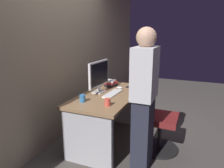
{
  "coord_description": "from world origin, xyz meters",
  "views": [
    {
      "loc": [
        -2.64,
        -1.14,
        1.6
      ],
      "look_at": [
        0.0,
        -0.05,
        0.87
      ],
      "focal_mm": 33.93,
      "sensor_mm": 36.0,
      "label": 1
    }
  ],
  "objects_px": {
    "desk": "(109,109)",
    "person_at_desk": "(144,99)",
    "cell_phone": "(131,87)",
    "cup_by_monitor": "(82,98)",
    "book_stack": "(111,83)",
    "keyboard": "(113,93)",
    "mouse": "(119,88)",
    "cup_near_keyboard": "(108,102)",
    "monitor": "(99,75)",
    "office_chair": "(156,120)"
  },
  "relations": [
    {
      "from": "desk",
      "to": "person_at_desk",
      "type": "distance_m",
      "value": 0.79
    },
    {
      "from": "cell_phone",
      "to": "desk",
      "type": "bearing_deg",
      "value": 150.07
    },
    {
      "from": "cup_by_monitor",
      "to": "book_stack",
      "type": "xyz_separation_m",
      "value": [
        0.83,
        -0.04,
        0.01
      ]
    },
    {
      "from": "keyboard",
      "to": "mouse",
      "type": "relative_size",
      "value": 4.3
    },
    {
      "from": "person_at_desk",
      "to": "cup_near_keyboard",
      "type": "xyz_separation_m",
      "value": [
        -0.07,
        0.42,
        -0.07
      ]
    },
    {
      "from": "monitor",
      "to": "cell_phone",
      "type": "xyz_separation_m",
      "value": [
        0.42,
        -0.35,
        -0.25
      ]
    },
    {
      "from": "monitor",
      "to": "mouse",
      "type": "bearing_deg",
      "value": -35.96
    },
    {
      "from": "cup_near_keyboard",
      "to": "cup_by_monitor",
      "type": "distance_m",
      "value": 0.35
    },
    {
      "from": "cup_near_keyboard",
      "to": "book_stack",
      "type": "relative_size",
      "value": 0.4
    },
    {
      "from": "office_chair",
      "to": "cup_by_monitor",
      "type": "distance_m",
      "value": 1.03
    },
    {
      "from": "monitor",
      "to": "cup_near_keyboard",
      "type": "relative_size",
      "value": 5.83
    },
    {
      "from": "cup_near_keyboard",
      "to": "cell_phone",
      "type": "distance_m",
      "value": 0.9
    },
    {
      "from": "person_at_desk",
      "to": "cup_by_monitor",
      "type": "bearing_deg",
      "value": 94.31
    },
    {
      "from": "mouse",
      "to": "cup_by_monitor",
      "type": "distance_m",
      "value": 0.78
    },
    {
      "from": "mouse",
      "to": "cell_phone",
      "type": "bearing_deg",
      "value": -45.69
    },
    {
      "from": "keyboard",
      "to": "cup_near_keyboard",
      "type": "relative_size",
      "value": 4.63
    },
    {
      "from": "office_chair",
      "to": "mouse",
      "type": "xyz_separation_m",
      "value": [
        0.28,
        0.64,
        0.31
      ]
    },
    {
      "from": "desk",
      "to": "cup_by_monitor",
      "type": "height_order",
      "value": "cup_by_monitor"
    },
    {
      "from": "desk",
      "to": "mouse",
      "type": "distance_m",
      "value": 0.4
    },
    {
      "from": "office_chair",
      "to": "mouse",
      "type": "relative_size",
      "value": 9.4
    },
    {
      "from": "person_at_desk",
      "to": "book_stack",
      "type": "relative_size",
      "value": 6.99
    },
    {
      "from": "office_chair",
      "to": "mouse",
      "type": "height_order",
      "value": "office_chair"
    },
    {
      "from": "desk",
      "to": "cup_near_keyboard",
      "type": "bearing_deg",
      "value": -158.42
    },
    {
      "from": "desk",
      "to": "book_stack",
      "type": "relative_size",
      "value": 6.09
    },
    {
      "from": "desk",
      "to": "monitor",
      "type": "height_order",
      "value": "monitor"
    },
    {
      "from": "keyboard",
      "to": "cup_near_keyboard",
      "type": "distance_m",
      "value": 0.48
    },
    {
      "from": "mouse",
      "to": "cell_phone",
      "type": "distance_m",
      "value": 0.2
    },
    {
      "from": "keyboard",
      "to": "mouse",
      "type": "xyz_separation_m",
      "value": [
        0.3,
        0.01,
        0.01
      ]
    },
    {
      "from": "book_stack",
      "to": "cell_phone",
      "type": "height_order",
      "value": "book_stack"
    },
    {
      "from": "desk",
      "to": "book_stack",
      "type": "distance_m",
      "value": 0.49
    },
    {
      "from": "desk",
      "to": "person_at_desk",
      "type": "relative_size",
      "value": 0.87
    },
    {
      "from": "office_chair",
      "to": "monitor",
      "type": "relative_size",
      "value": 1.74
    },
    {
      "from": "monitor",
      "to": "book_stack",
      "type": "xyz_separation_m",
      "value": [
        0.36,
        -0.03,
        -0.2
      ]
    },
    {
      "from": "keyboard",
      "to": "book_stack",
      "type": "bearing_deg",
      "value": 29.55
    },
    {
      "from": "keyboard",
      "to": "mouse",
      "type": "distance_m",
      "value": 0.3
    },
    {
      "from": "cup_by_monitor",
      "to": "cell_phone",
      "type": "xyz_separation_m",
      "value": [
        0.89,
        -0.36,
        -0.04
      ]
    },
    {
      "from": "office_chair",
      "to": "cup_near_keyboard",
      "type": "height_order",
      "value": "office_chair"
    },
    {
      "from": "keyboard",
      "to": "book_stack",
      "type": "relative_size",
      "value": 1.83
    },
    {
      "from": "mouse",
      "to": "office_chair",
      "type": "bearing_deg",
      "value": -113.67
    },
    {
      "from": "monitor",
      "to": "cup_near_keyboard",
      "type": "xyz_separation_m",
      "value": [
        -0.48,
        -0.34,
        -0.21
      ]
    },
    {
      "from": "person_at_desk",
      "to": "monitor",
      "type": "xyz_separation_m",
      "value": [
        0.41,
        0.76,
        0.14
      ]
    },
    {
      "from": "monitor",
      "to": "book_stack",
      "type": "distance_m",
      "value": 0.41
    },
    {
      "from": "office_chair",
      "to": "person_at_desk",
      "type": "distance_m",
      "value": 0.59
    },
    {
      "from": "desk",
      "to": "cup_near_keyboard",
      "type": "relative_size",
      "value": 15.4
    },
    {
      "from": "monitor",
      "to": "cup_near_keyboard",
      "type": "distance_m",
      "value": 0.62
    },
    {
      "from": "person_at_desk",
      "to": "cup_by_monitor",
      "type": "relative_size",
      "value": 17.58
    },
    {
      "from": "cell_phone",
      "to": "cup_near_keyboard",
      "type": "bearing_deg",
      "value": 172.17
    },
    {
      "from": "office_chair",
      "to": "keyboard",
      "type": "xyz_separation_m",
      "value": [
        -0.02,
        0.62,
        0.31
      ]
    },
    {
      "from": "desk",
      "to": "cup_near_keyboard",
      "type": "height_order",
      "value": "cup_near_keyboard"
    },
    {
      "from": "office_chair",
      "to": "cell_phone",
      "type": "relative_size",
      "value": 6.53
    }
  ]
}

